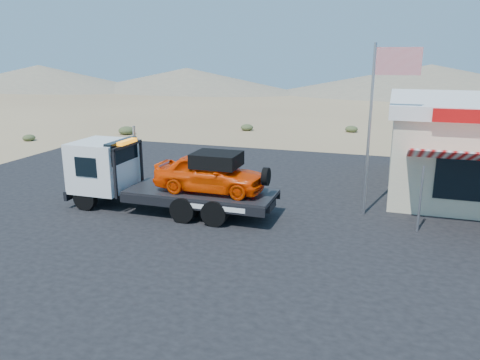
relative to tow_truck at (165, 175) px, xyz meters
The scene contains 6 objects.
ground 3.80m from the tow_truck, 48.90° to the right, with size 120.00×120.00×0.00m, color #866C4C.
asphalt_lot 4.55m from the tow_truck, ahead, with size 32.00×24.00×0.02m, color black.
tow_truck is the anchor object (origin of this frame).
flagpole 7.86m from the tow_truck, 14.16° to the left, with size 1.55×0.10×6.00m.
desert_scrub 13.40m from the tow_truck, 153.73° to the left, with size 28.03×31.13×0.65m.
distant_hills 53.00m from the tow_truck, 98.07° to the left, with size 126.00×48.00×4.20m.
Camera 1 is at (5.41, -12.20, 5.68)m, focal length 35.00 mm.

